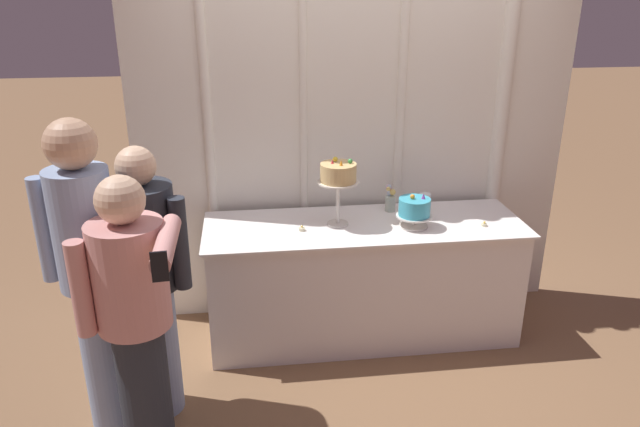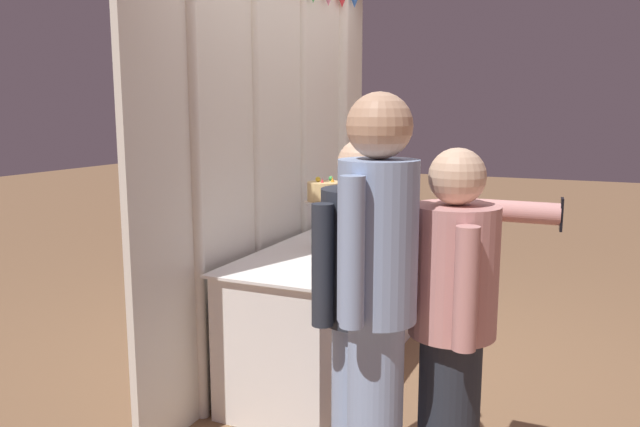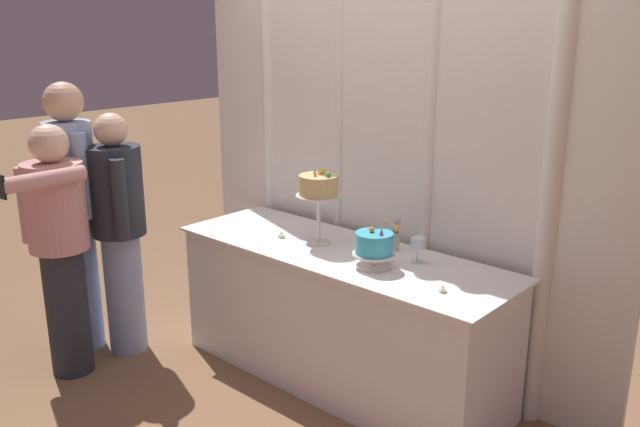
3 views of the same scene
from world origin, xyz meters
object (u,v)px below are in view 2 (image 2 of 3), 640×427
tealight_far_left (320,255)px  cake_table (338,303)px  guest_man_pink_jacket (360,308)px  wine_glass (344,215)px  guest_girl_blue_dress (454,324)px  cake_display_nearright (366,218)px  guest_man_dark_suit (377,298)px  flower_vase (321,222)px  cake_display_nearleft (326,195)px  tealight_near_left (393,223)px

tealight_far_left → cake_table: bearing=8.1°
tealight_far_left → guest_man_pink_jacket: size_ratio=0.03×
wine_glass → guest_man_pink_jacket: bearing=-156.2°
wine_glass → guest_girl_blue_dress: size_ratio=0.09×
wine_glass → guest_man_pink_jacket: guest_man_pink_jacket is taller
cake_display_nearright → guest_man_dark_suit: guest_man_dark_suit is taller
wine_glass → cake_display_nearright: bearing=-121.6°
wine_glass → guest_man_pink_jacket: (-1.67, -0.73, -0.08)m
flower_vase → guest_man_dark_suit: (-1.69, -0.96, 0.07)m
guest_man_pink_jacket → guest_girl_blue_dress: bearing=-91.2°
cake_display_nearleft → cake_display_nearright: 0.52m
guest_man_dark_suit → guest_girl_blue_dress: (0.23, -0.23, -0.14)m
cake_table → tealight_near_left: size_ratio=55.05×
cake_display_nearright → tealight_far_left: 0.70m
flower_vase → cake_display_nearright: bearing=-74.3°
guest_girl_blue_dress → cake_display_nearright: bearing=30.4°
cake_display_nearright → guest_girl_blue_dress: bearing=-149.6°
cake_display_nearleft → cake_table: bearing=-3.4°
cake_table → flower_vase: (0.21, 0.21, 0.48)m
flower_vase → tealight_near_left: (0.52, -0.34, -0.07)m
cake_display_nearleft → cake_display_nearright: size_ratio=1.93×
cake_table → cake_display_nearleft: 0.74m
cake_display_nearleft → flower_vase: (0.38, 0.20, -0.24)m
flower_vase → tealight_far_left: (-0.61, -0.26, -0.07)m
wine_glass → guest_man_dark_suit: guest_man_dark_suit is taller
wine_glass → tealight_far_left: wine_glass is taller
cake_display_nearright → tealight_near_left: bearing=-6.1°
wine_glass → flower_vase: 0.23m
wine_glass → guest_man_dark_suit: (-1.90, -0.88, 0.05)m
guest_girl_blue_dress → flower_vase: bearing=39.3°
cake_display_nearleft → guest_man_pink_jacket: 1.27m
wine_glass → flower_vase: size_ratio=0.75×
cake_display_nearleft → tealight_far_left: size_ratio=10.70×
wine_glass → tealight_near_left: size_ratio=3.71×
cake_display_nearright → tealight_far_left: (-0.70, 0.02, -0.10)m
guest_man_dark_suit → guest_man_pink_jacket: size_ratio=1.12×
tealight_far_left → guest_man_dark_suit: size_ratio=0.02×
tealight_near_left → tealight_far_left: bearing=176.4°
cake_table → flower_vase: 0.56m
wine_glass → guest_girl_blue_dress: bearing=-146.3°
tealight_near_left → guest_man_dark_suit: size_ratio=0.02×
wine_glass → flower_vase: (-0.21, 0.08, -0.02)m
tealight_near_left → guest_man_dark_suit: guest_man_dark_suit is taller
guest_man_pink_jacket → guest_girl_blue_dress: (-0.01, -0.38, -0.01)m
flower_vase → guest_man_pink_jacket: 1.67m
wine_glass → tealight_near_left: (0.31, -0.26, -0.09)m
guest_girl_blue_dress → cake_table: bearing=38.3°
tealight_near_left → cake_display_nearleft: bearing=171.2°
cake_display_nearleft → tealight_near_left: (0.91, -0.14, -0.31)m
wine_glass → cake_display_nearleft: bearing=-168.8°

